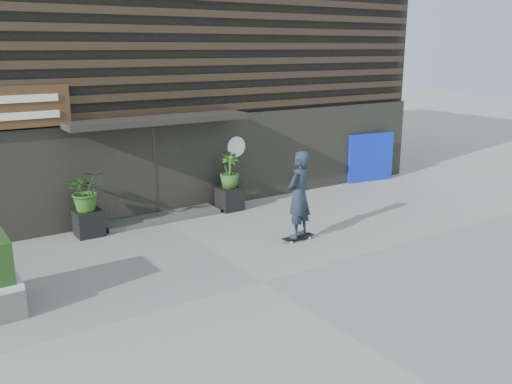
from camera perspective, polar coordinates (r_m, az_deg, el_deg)
ground at (r=10.37m, az=0.70°, el=-9.33°), size 80.00×80.00×0.00m
entrance_step at (r=14.15m, az=-9.79°, el=-2.59°), size 3.00×0.80×0.12m
planter_pot_left at (r=13.30m, az=-16.99°, el=-3.09°), size 0.60×0.60×0.60m
bamboo_left at (r=13.09m, az=-17.25°, el=0.16°), size 0.86×0.75×0.96m
planter_pot_right at (r=14.74m, az=-2.75°, el=-0.71°), size 0.60×0.60×0.60m
bamboo_right at (r=14.55m, az=-2.79°, el=2.25°), size 0.54×0.54×0.96m
blue_tarp at (r=18.18m, az=11.83°, el=3.53°), size 1.66×0.37×1.56m
building at (r=18.57m, az=-17.23°, el=13.41°), size 18.00×11.00×8.00m
skateboarder at (r=12.20m, az=4.48°, el=-0.29°), size 0.84×0.71×2.06m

